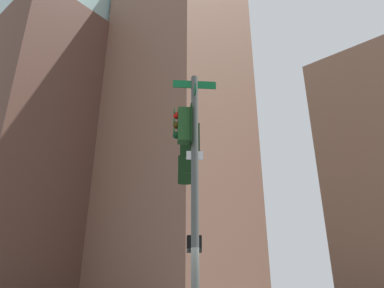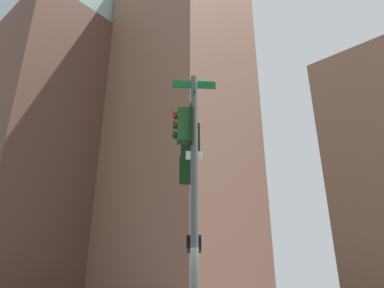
# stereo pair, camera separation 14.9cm
# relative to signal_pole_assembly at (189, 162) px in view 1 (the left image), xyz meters

# --- Properties ---
(signal_pole_assembly) EXTENTS (4.21, 4.27, 7.35)m
(signal_pole_assembly) POSITION_rel_signal_pole_assembly_xyz_m (0.00, 0.00, 0.00)
(signal_pole_assembly) COLOR #4C514C
(signal_pole_assembly) RESTS_ON ground_plane
(building_brick_nearside) EXTENTS (22.35, 15.72, 40.40)m
(building_brick_nearside) POSITION_rel_signal_pole_assembly_xyz_m (42.20, -13.17, 14.95)
(building_brick_nearside) COLOR brown
(building_brick_nearside) RESTS_ON ground_plane
(building_brick_midblock) EXTENTS (16.27, 15.36, 48.80)m
(building_brick_midblock) POSITION_rel_signal_pole_assembly_xyz_m (23.12, -24.73, 19.15)
(building_brick_midblock) COLOR #845B47
(building_brick_midblock) RESTS_ON ground_plane
(building_glass_tower) EXTENTS (31.86, 31.91, 64.47)m
(building_glass_tower) POSITION_rel_signal_pole_assembly_xyz_m (47.79, -21.65, 26.99)
(building_glass_tower) COLOR #9EC6C1
(building_glass_tower) RESTS_ON ground_plane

